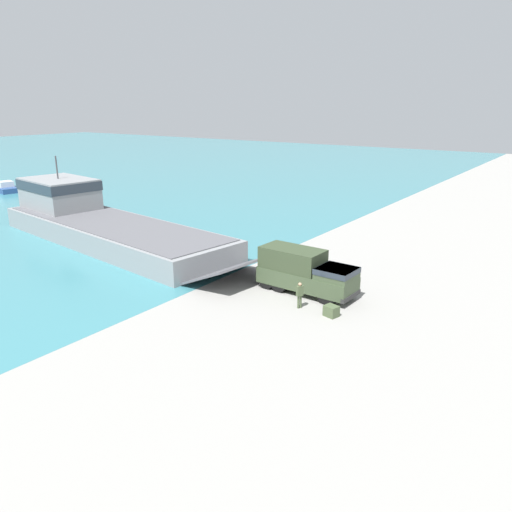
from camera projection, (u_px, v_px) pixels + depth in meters
name	position (u px, v px, depth m)	size (l,w,h in m)	color
ground_plane	(279.00, 285.00, 37.22)	(240.00, 240.00, 0.00)	gray
landing_craft	(97.00, 220.00, 49.78)	(11.42, 33.70, 7.67)	gray
military_truck	(305.00, 272.00, 35.36)	(2.70, 7.27, 3.11)	#3D4C33
soldier_on_ramp	(300.00, 293.00, 32.77)	(0.50, 0.42, 1.79)	#475638
moored_boat_b	(5.00, 188.00, 76.69)	(3.92, 6.94, 1.58)	navy
mooring_bollard	(276.00, 259.00, 42.12)	(0.25, 0.25, 0.71)	#333338
cargo_crate	(331.00, 311.00, 31.71)	(0.71, 0.85, 0.71)	#475638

